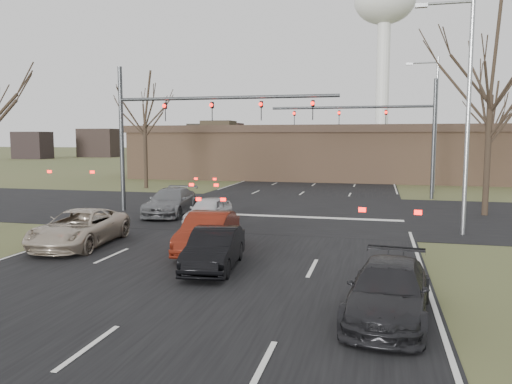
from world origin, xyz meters
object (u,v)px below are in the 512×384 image
water_tower (385,11)px  car_white_sedan (209,211)px  car_red_ahead (208,232)px  building (343,152)px  car_grey_ahead (171,202)px  car_black_hatch (214,249)px  streetlight_right_near (464,102)px  car_silver_suv (79,228)px  mast_arm_near (176,120)px  streetlight_right_far (433,118)px  mast_arm_far (391,124)px  car_charcoal_sedan (389,291)px

water_tower → car_white_sedan: 115.66m
car_red_ahead → car_white_sedan: bearing=104.8°
building → car_grey_ahead: (-7.28, -25.80, -1.96)m
car_white_sedan → car_black_hatch: car_white_sedan is taller
car_white_sedan → car_grey_ahead: bearing=142.9°
streetlight_right_near → car_silver_suv: (-14.38, -5.78, -4.90)m
water_tower → mast_arm_near: bearing=-96.0°
car_silver_suv → car_red_ahead: 5.07m
car_black_hatch → car_red_ahead: 2.48m
water_tower → streetlight_right_near: bearing=-88.5°
mast_arm_near → streetlight_right_near: (14.05, -3.00, 0.51)m
streetlight_right_near → streetlight_right_far: size_ratio=1.00×
mast_arm_near → car_black_hatch: size_ratio=3.11×
mast_arm_near → car_grey_ahead: (-0.05, -0.80, -4.36)m
mast_arm_far → car_silver_suv: (-11.74, -18.78, -4.33)m
car_charcoal_sedan → car_grey_ahead: bearing=136.1°
car_white_sedan → streetlight_right_far: bearing=55.4°
water_tower → streetlight_right_near: water_tower is taller
building → car_black_hatch: 35.83m
streetlight_right_near → car_white_sedan: 12.25m
mast_arm_near → streetlight_right_far: 20.20m
streetlight_right_near → car_red_ahead: bearing=-149.6°
mast_arm_near → mast_arm_far: 15.17m
streetlight_right_near → car_silver_suv: 16.26m
streetlight_right_far → car_red_ahead: streetlight_right_far is taller
mast_arm_near → streetlight_right_far: (14.55, 14.00, 0.51)m
streetlight_right_far → mast_arm_far: bearing=-128.1°
water_tower → car_black_hatch: water_tower is taller
mast_arm_near → car_white_sedan: bearing=-46.4°
streetlight_right_near → mast_arm_far: bearing=101.5°
streetlight_right_far → car_grey_ahead: streetlight_right_far is taller
car_white_sedan → car_red_ahead: size_ratio=0.89×
mast_arm_near → streetlight_right_far: bearing=43.9°
car_white_sedan → car_red_ahead: 5.82m
streetlight_right_near → car_grey_ahead: bearing=171.1°
mast_arm_far → streetlight_right_far: 5.12m
car_grey_ahead → building: bearing=68.9°
water_tower → car_charcoal_sedan: water_tower is taller
mast_arm_far → building: bearing=105.6°
mast_arm_near → car_black_hatch: (5.73, -10.74, -4.43)m
car_black_hatch → car_charcoal_sedan: (5.24, -3.11, -0.01)m
water_tower → car_charcoal_sedan: size_ratio=10.19×
car_silver_suv → car_charcoal_sedan: size_ratio=1.13×
streetlight_right_far → car_white_sedan: streetlight_right_far is taller
water_tower → car_red_ahead: (-6.50, -115.48, -34.77)m
mast_arm_far → car_silver_suv: 22.57m
mast_arm_near → car_grey_ahead: 4.44m
car_silver_suv → car_charcoal_sedan: 12.39m
mast_arm_near → car_silver_suv: size_ratio=2.45×
water_tower → car_white_sedan: size_ratio=11.72×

